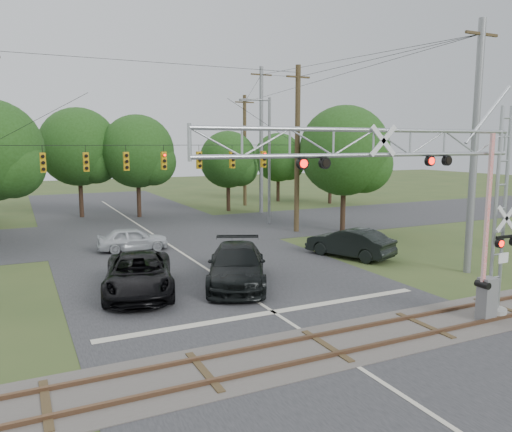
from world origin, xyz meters
name	(u,v)px	position (x,y,z in m)	size (l,w,h in m)	color
ground	(368,374)	(0.00, 0.00, 0.00)	(160.00, 160.00, 0.00)	#344821
road_main	(227,282)	(0.00, 10.00, 0.01)	(14.00, 90.00, 0.02)	#28282A
road_cross	(150,233)	(0.00, 24.00, 0.01)	(90.00, 12.00, 0.02)	#28282A
railroad_track	(326,346)	(0.00, 2.00, 0.03)	(90.00, 3.20, 0.17)	#4B4441
crossing_gantry	(429,192)	(3.53, 1.64, 4.68)	(11.95, 0.96, 7.50)	gray
traffic_signal_span	(177,153)	(0.88, 20.00, 5.63)	(19.34, 0.36, 11.50)	gray
pickup_black	(139,274)	(-3.93, 10.08, 0.83)	(2.74, 5.94, 1.65)	black
car_dark	(237,265)	(0.27, 9.50, 0.88)	(2.47, 6.08, 1.76)	black
sedan_silver	(133,239)	(-2.34, 18.69, 0.69)	(1.62, 4.03, 1.37)	#B8BCC0
suv_dark	(350,243)	(8.05, 11.77, 0.80)	(1.70, 4.89, 1.61)	black
streetlight	(267,154)	(9.20, 24.02, 5.40)	(2.57, 0.27, 9.65)	gray
utility_poles	(195,144)	(2.76, 22.10, 6.17)	(24.68, 29.04, 12.82)	#3E2F1C
treeline	(97,151)	(-2.13, 32.33, 5.60)	(50.76, 26.86, 9.59)	#322117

